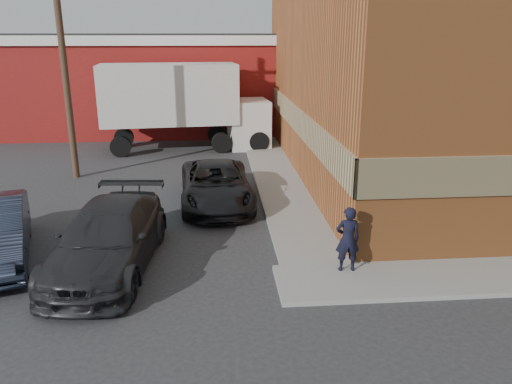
# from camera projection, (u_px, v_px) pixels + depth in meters

# --- Properties ---
(ground) EXTENTS (90.00, 90.00, 0.00)m
(ground) POSITION_uv_depth(u_px,v_px,m) (292.00, 269.00, 12.41)
(ground) COLOR #28282B
(ground) RESTS_ON ground
(brick_building) EXTENTS (14.25, 18.25, 9.36)m
(brick_building) POSITION_uv_depth(u_px,v_px,m) (468.00, 57.00, 20.21)
(brick_building) COLOR #AA5D2B
(brick_building) RESTS_ON ground
(sidewalk_west) EXTENTS (1.80, 18.00, 0.12)m
(sidewalk_west) POSITION_uv_depth(u_px,v_px,m) (274.00, 171.00, 20.98)
(sidewalk_west) COLOR gray
(sidewalk_west) RESTS_ON ground
(warehouse) EXTENTS (16.30, 8.30, 5.60)m
(warehouse) POSITION_uv_depth(u_px,v_px,m) (144.00, 82.00, 30.06)
(warehouse) COLOR maroon
(warehouse) RESTS_ON ground
(utility_pole) EXTENTS (2.00, 0.26, 9.00)m
(utility_pole) POSITION_uv_depth(u_px,v_px,m) (63.00, 57.00, 18.91)
(utility_pole) COLOR #4A3525
(utility_pole) RESTS_ON ground
(man) EXTENTS (0.60, 0.40, 1.61)m
(man) POSITION_uv_depth(u_px,v_px,m) (348.00, 239.00, 11.86)
(man) COLOR black
(man) RESTS_ON sidewalk_south
(suv_a) EXTENTS (2.56, 5.15, 1.40)m
(suv_a) POSITION_uv_depth(u_px,v_px,m) (216.00, 185.00, 16.90)
(suv_a) COLOR black
(suv_a) RESTS_ON ground
(suv_b) EXTENTS (2.68, 5.56, 1.56)m
(suv_b) POSITION_uv_depth(u_px,v_px,m) (108.00, 238.00, 12.28)
(suv_b) COLOR #262629
(suv_b) RESTS_ON ground
(box_truck) EXTENTS (8.71, 3.31, 4.20)m
(box_truck) POSITION_uv_depth(u_px,v_px,m) (186.00, 101.00, 24.55)
(box_truck) COLOR silver
(box_truck) RESTS_ON ground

